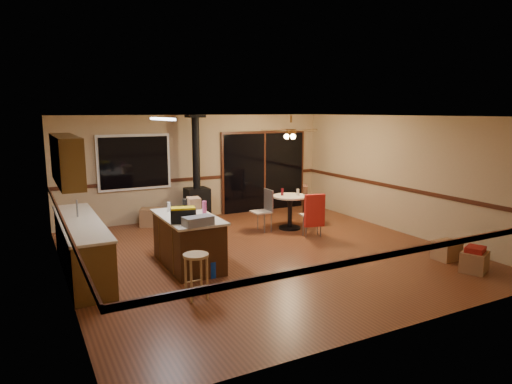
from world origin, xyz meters
TOP-DOWN VIEW (x-y plane):
  - floor at (0.00, 0.00)m, footprint 7.00×7.00m
  - ceiling at (0.00, 0.00)m, footprint 7.00×7.00m
  - wall_back at (0.00, 3.50)m, footprint 7.00×0.00m
  - wall_front at (0.00, -3.50)m, footprint 7.00×0.00m
  - wall_left at (-3.50, 0.00)m, footprint 0.00×7.00m
  - wall_right at (3.50, 0.00)m, footprint 0.00×7.00m
  - chair_rail at (0.00, 0.00)m, footprint 7.00×7.00m
  - window at (-1.60, 3.45)m, footprint 1.72×0.10m
  - sliding_door at (1.90, 3.45)m, footprint 2.52×0.10m
  - lower_cabinets at (-3.20, 0.50)m, footprint 0.60×3.00m
  - countertop at (-3.20, 0.50)m, footprint 0.64×3.04m
  - upper_cabinets at (-3.33, 0.70)m, footprint 0.35×2.00m
  - kitchen_island at (-1.50, 0.00)m, footprint 0.88×1.68m
  - wood_stove at (-0.20, 3.05)m, footprint 0.55×0.50m
  - ceiling_fan at (1.44, 1.37)m, footprint 0.24×0.24m
  - fluorescent_strip at (-1.80, 0.30)m, footprint 0.10×1.20m
  - toolbox_grey at (-1.57, -0.71)m, footprint 0.50×0.32m
  - toolbox_black at (-1.72, -0.42)m, footprint 0.44×0.31m
  - toolbox_yellow_lid at (-1.72, -0.42)m, footprint 0.43×0.30m
  - box_on_island at (-1.18, 0.55)m, footprint 0.26×0.33m
  - bottle_dark at (-1.52, 0.04)m, footprint 0.10×0.10m
  - bottle_pink at (-1.19, -0.02)m, footprint 0.09×0.09m
  - bottle_white at (-1.69, 0.46)m, footprint 0.07×0.07m
  - bar_stool at (-1.88, -1.42)m, footprint 0.47×0.47m
  - blue_bucket at (-1.36, -0.64)m, footprint 0.42×0.42m
  - dining_table at (1.44, 1.37)m, footprint 0.81×0.81m
  - glass_red at (1.29, 1.47)m, footprint 0.08×0.08m
  - glass_cream at (1.62, 1.32)m, footprint 0.07×0.07m
  - chair_left at (0.85, 1.46)m, footprint 0.41×0.41m
  - chair_near at (1.50, 0.49)m, footprint 0.51×0.54m
  - chair_right at (1.99, 1.51)m, footprint 0.61×0.60m
  - box_under_window at (-1.33, 3.10)m, footprint 0.65×0.59m
  - box_corner_a at (2.70, -2.54)m, footprint 0.57×0.54m
  - box_corner_b at (2.81, -1.88)m, footprint 0.44×0.38m
  - box_small_red at (2.70, -2.54)m, footprint 0.42×0.39m

SIDE VIEW (x-z plane):
  - floor at x=0.00m, z-range 0.00..0.00m
  - blue_bucket at x=-1.36m, z-range 0.00..0.28m
  - box_corner_a at x=2.70m, z-range 0.00..0.35m
  - box_corner_b at x=2.81m, z-range 0.00..0.35m
  - box_under_window at x=-1.33m, z-range 0.00..0.42m
  - bar_stool at x=-1.88m, z-range 0.00..0.67m
  - box_small_red at x=2.70m, z-range 0.35..0.44m
  - lower_cabinets at x=-3.20m, z-range 0.00..0.86m
  - kitchen_island at x=-1.50m, z-range 0.00..0.90m
  - dining_table at x=1.44m, z-range 0.14..0.92m
  - chair_left at x=0.85m, z-range 0.33..0.85m
  - chair_near at x=1.50m, z-range 0.25..0.95m
  - chair_right at x=1.99m, z-range 0.25..0.95m
  - wood_stove at x=-0.20m, z-range -0.53..1.99m
  - glass_cream at x=1.62m, z-range 0.78..0.93m
  - glass_red at x=1.29m, z-range 0.78..0.95m
  - countertop at x=-3.20m, z-range 0.86..0.90m
  - toolbox_grey at x=-1.57m, z-range 0.90..1.05m
  - bottle_white at x=-1.69m, z-range 0.90..1.08m
  - chair_rail at x=0.00m, z-range 0.96..1.04m
  - box_on_island at x=-1.18m, z-range 0.90..1.10m
  - toolbox_black at x=-1.72m, z-range 0.90..1.12m
  - bottle_pink at x=-1.19m, z-range 0.90..1.14m
  - bottle_dark at x=-1.52m, z-range 0.90..1.19m
  - sliding_door at x=1.90m, z-range 0.00..2.10m
  - toolbox_yellow_lid at x=-1.72m, z-range 1.12..1.15m
  - wall_back at x=0.00m, z-range -2.20..4.80m
  - wall_front at x=0.00m, z-range -2.20..4.80m
  - wall_left at x=-3.50m, z-range -2.20..4.80m
  - wall_right at x=3.50m, z-range -2.20..4.80m
  - window at x=-1.60m, z-range 0.84..2.16m
  - upper_cabinets at x=-3.33m, z-range 1.50..2.30m
  - ceiling_fan at x=1.44m, z-range 1.94..2.49m
  - fluorescent_strip at x=-1.80m, z-range 2.54..2.58m
  - ceiling at x=0.00m, z-range 2.60..2.60m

